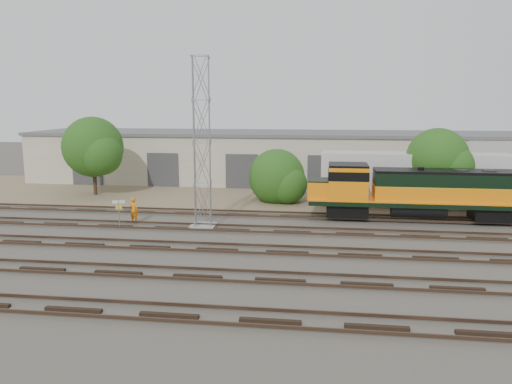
# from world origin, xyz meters

# --- Properties ---
(ground) EXTENTS (140.00, 140.00, 0.00)m
(ground) POSITION_xyz_m (0.00, 0.00, 0.00)
(ground) COLOR #47423A
(ground) RESTS_ON ground
(dirt_strip) EXTENTS (80.00, 16.00, 0.02)m
(dirt_strip) POSITION_xyz_m (0.00, 15.00, 0.01)
(dirt_strip) COLOR #726047
(dirt_strip) RESTS_ON ground
(tracks) EXTENTS (80.00, 20.40, 0.28)m
(tracks) POSITION_xyz_m (0.00, -3.00, 0.08)
(tracks) COLOR black
(tracks) RESTS_ON ground
(warehouse) EXTENTS (58.40, 10.40, 5.30)m
(warehouse) POSITION_xyz_m (0.04, 22.98, 2.65)
(warehouse) COLOR beige
(warehouse) RESTS_ON ground
(locomotive) EXTENTS (15.61, 2.74, 3.75)m
(locomotive) POSITION_xyz_m (8.41, 6.00, 2.18)
(locomotive) COLOR black
(locomotive) RESTS_ON tracks
(signal_tower) EXTENTS (1.66, 1.66, 11.29)m
(signal_tower) POSITION_xyz_m (-6.07, 2.24, 5.49)
(signal_tower) COLOR gray
(signal_tower) RESTS_ON ground
(sign_post) EXTENTS (0.77, 0.31, 1.98)m
(sign_post) POSITION_xyz_m (-11.54, 1.10, 1.38)
(sign_post) COLOR gray
(sign_post) RESTS_ON ground
(worker) EXTENTS (0.78, 0.63, 1.84)m
(worker) POSITION_xyz_m (-11.14, 2.73, 0.92)
(worker) COLOR orange
(worker) RESTS_ON ground
(semi_trailer) EXTENTS (14.52, 3.51, 4.43)m
(semi_trailer) POSITION_xyz_m (9.34, 10.55, 2.79)
(semi_trailer) COLOR beige
(semi_trailer) RESTS_ON ground
(tree_west) EXTENTS (5.71, 5.44, 7.12)m
(tree_west) POSITION_xyz_m (-18.50, 12.60, 4.25)
(tree_west) COLOR #382619
(tree_west) RESTS_ON ground
(tree_mid) EXTENTS (5.01, 4.77, 4.77)m
(tree_mid) POSITION_xyz_m (-1.76, 11.76, 1.98)
(tree_mid) COLOR #382619
(tree_mid) RESTS_ON ground
(tree_east) EXTENTS (5.00, 4.76, 6.42)m
(tree_east) POSITION_xyz_m (10.90, 10.04, 3.92)
(tree_east) COLOR #382619
(tree_east) RESTS_ON ground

